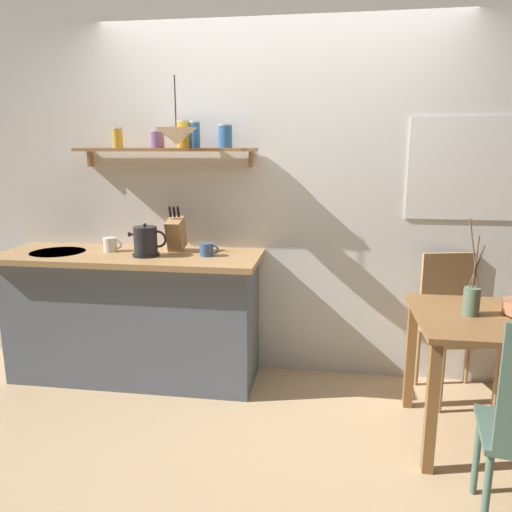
{
  "coord_description": "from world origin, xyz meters",
  "views": [
    {
      "loc": [
        0.36,
        -2.85,
        1.63
      ],
      "look_at": [
        -0.1,
        0.25,
        0.95
      ],
      "focal_mm": 34.28,
      "sensor_mm": 36.0,
      "label": 1
    }
  ],
  "objects_px": {
    "dining_chair_far": "(453,319)",
    "knife_block": "(176,234)",
    "twig_vase": "(472,299)",
    "electric_kettle": "(146,242)",
    "coffee_mug_spare": "(207,250)",
    "coffee_mug_by_sink": "(111,244)",
    "dining_table": "(494,339)",
    "pendant_lamp": "(176,136)"
  },
  "relations": [
    {
      "from": "dining_table",
      "to": "electric_kettle",
      "type": "bearing_deg",
      "value": 169.1
    },
    {
      "from": "dining_table",
      "to": "twig_vase",
      "type": "xyz_separation_m",
      "value": [
        -0.13,
        0.01,
        0.22
      ]
    },
    {
      "from": "dining_table",
      "to": "dining_chair_far",
      "type": "bearing_deg",
      "value": 96.91
    },
    {
      "from": "twig_vase",
      "to": "dining_table",
      "type": "bearing_deg",
      "value": -5.74
    },
    {
      "from": "dining_table",
      "to": "dining_chair_far",
      "type": "relative_size",
      "value": 0.89
    },
    {
      "from": "dining_chair_far",
      "to": "coffee_mug_spare",
      "type": "bearing_deg",
      "value": -175.81
    },
    {
      "from": "coffee_mug_by_sink",
      "to": "pendant_lamp",
      "type": "distance_m",
      "value": 0.91
    },
    {
      "from": "dining_chair_far",
      "to": "electric_kettle",
      "type": "xyz_separation_m",
      "value": [
        -2.06,
        -0.18,
        0.5
      ]
    },
    {
      "from": "knife_block",
      "to": "coffee_mug_by_sink",
      "type": "xyz_separation_m",
      "value": [
        -0.46,
        -0.07,
        -0.08
      ]
    },
    {
      "from": "dining_chair_far",
      "to": "pendant_lamp",
      "type": "distance_m",
      "value": 2.2
    },
    {
      "from": "coffee_mug_by_sink",
      "to": "coffee_mug_spare",
      "type": "bearing_deg",
      "value": -4.1
    },
    {
      "from": "knife_block",
      "to": "pendant_lamp",
      "type": "distance_m",
      "value": 0.68
    },
    {
      "from": "coffee_mug_by_sink",
      "to": "pendant_lamp",
      "type": "relative_size",
      "value": 0.31
    },
    {
      "from": "dining_chair_far",
      "to": "knife_block",
      "type": "distance_m",
      "value": 1.98
    },
    {
      "from": "dining_chair_far",
      "to": "pendant_lamp",
      "type": "relative_size",
      "value": 2.22
    },
    {
      "from": "knife_block",
      "to": "electric_kettle",
      "type": "bearing_deg",
      "value": -131.58
    },
    {
      "from": "twig_vase",
      "to": "pendant_lamp",
      "type": "bearing_deg",
      "value": 165.89
    },
    {
      "from": "electric_kettle",
      "to": "pendant_lamp",
      "type": "xyz_separation_m",
      "value": [
        0.22,
        0.05,
        0.69
      ]
    },
    {
      "from": "twig_vase",
      "to": "knife_block",
      "type": "distance_m",
      "value": 1.94
    },
    {
      "from": "knife_block",
      "to": "coffee_mug_by_sink",
      "type": "distance_m",
      "value": 0.47
    },
    {
      "from": "electric_kettle",
      "to": "coffee_mug_by_sink",
      "type": "relative_size",
      "value": 1.96
    },
    {
      "from": "dining_chair_far",
      "to": "coffee_mug_by_sink",
      "type": "bearing_deg",
      "value": -178.3
    },
    {
      "from": "dining_chair_far",
      "to": "electric_kettle",
      "type": "height_order",
      "value": "electric_kettle"
    },
    {
      "from": "coffee_mug_by_sink",
      "to": "coffee_mug_spare",
      "type": "xyz_separation_m",
      "value": [
        0.71,
        -0.05,
        -0.01
      ]
    },
    {
      "from": "dining_chair_far",
      "to": "twig_vase",
      "type": "distance_m",
      "value": 0.66
    },
    {
      "from": "pendant_lamp",
      "to": "coffee_mug_spare",
      "type": "bearing_deg",
      "value": 3.09
    },
    {
      "from": "dining_chair_far",
      "to": "coffee_mug_by_sink",
      "type": "xyz_separation_m",
      "value": [
        -2.37,
        -0.07,
        0.45
      ]
    },
    {
      "from": "dining_table",
      "to": "dining_chair_far",
      "type": "distance_m",
      "value": 0.6
    },
    {
      "from": "dining_chair_far",
      "to": "twig_vase",
      "type": "xyz_separation_m",
      "value": [
        -0.06,
        -0.58,
        0.31
      ]
    },
    {
      "from": "dining_table",
      "to": "twig_vase",
      "type": "distance_m",
      "value": 0.25
    },
    {
      "from": "electric_kettle",
      "to": "coffee_mug_spare",
      "type": "bearing_deg",
      "value": 8.35
    },
    {
      "from": "coffee_mug_by_sink",
      "to": "pendant_lamp",
      "type": "height_order",
      "value": "pendant_lamp"
    },
    {
      "from": "coffee_mug_spare",
      "to": "dining_table",
      "type": "bearing_deg",
      "value": -15.22
    },
    {
      "from": "electric_kettle",
      "to": "knife_block",
      "type": "relative_size",
      "value": 0.82
    },
    {
      "from": "twig_vase",
      "to": "knife_block",
      "type": "xyz_separation_m",
      "value": [
        -1.84,
        0.57,
        0.22
      ]
    },
    {
      "from": "coffee_mug_spare",
      "to": "electric_kettle",
      "type": "bearing_deg",
      "value": -171.65
    },
    {
      "from": "dining_table",
      "to": "pendant_lamp",
      "type": "relative_size",
      "value": 1.98
    },
    {
      "from": "twig_vase",
      "to": "pendant_lamp",
      "type": "distance_m",
      "value": 2.03
    },
    {
      "from": "knife_block",
      "to": "coffee_mug_by_sink",
      "type": "bearing_deg",
      "value": -171.99
    },
    {
      "from": "dining_chair_far",
      "to": "electric_kettle",
      "type": "relative_size",
      "value": 3.6
    },
    {
      "from": "knife_block",
      "to": "dining_chair_far",
      "type": "bearing_deg",
      "value": 0.15
    },
    {
      "from": "twig_vase",
      "to": "electric_kettle",
      "type": "distance_m",
      "value": 2.05
    }
  ]
}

